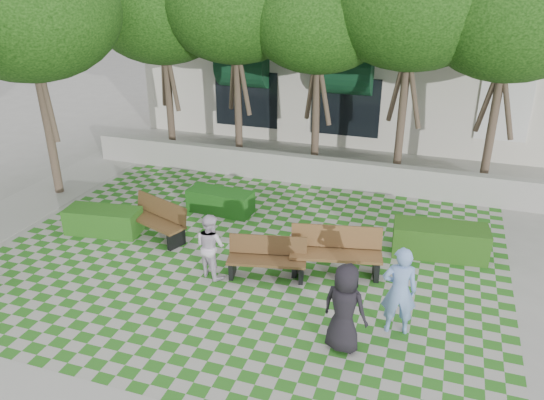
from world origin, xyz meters
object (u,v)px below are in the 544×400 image
(hedge_midleft, at_px, (220,201))
(person_blue, at_px, (399,291))
(hedge_west, at_px, (103,221))
(person_white, at_px, (210,246))
(bench_west, at_px, (156,220))
(hedge_east, at_px, (440,240))
(bench_mid, at_px, (267,259))
(person_dark, at_px, (345,308))
(bench_east, at_px, (336,252))

(hedge_midleft, distance_m, person_blue, 6.67)
(hedge_west, distance_m, person_white, 3.73)
(bench_west, relative_size, hedge_east, 0.89)
(person_white, bearing_deg, bench_mid, -140.41)
(person_dark, bearing_deg, bench_west, -13.16)
(hedge_midleft, bearing_deg, person_blue, -36.09)
(hedge_midleft, height_order, person_white, person_white)
(hedge_east, bearing_deg, bench_west, -169.13)
(bench_west, distance_m, person_blue, 6.64)
(bench_mid, height_order, hedge_west, bench_mid)
(bench_mid, relative_size, person_blue, 1.01)
(hedge_west, bearing_deg, person_dark, -20.33)
(bench_west, bearing_deg, person_white, -10.15)
(person_white, bearing_deg, bench_west, -8.32)
(bench_east, bearing_deg, bench_west, 164.54)
(bench_east, xyz_separation_m, hedge_east, (2.21, 1.62, -0.13))
(hedge_west, distance_m, person_dark, 7.36)
(hedge_midleft, bearing_deg, hedge_east, -5.41)
(person_blue, bearing_deg, hedge_midleft, -46.29)
(bench_mid, relative_size, person_white, 1.22)
(bench_west, relative_size, person_white, 1.30)
(bench_west, relative_size, person_dark, 1.14)
(bench_west, height_order, person_dark, person_dark)
(person_dark, height_order, person_white, person_dark)
(hedge_midleft, relative_size, hedge_west, 0.96)
(hedge_west, bearing_deg, bench_west, 9.95)
(hedge_east, height_order, hedge_midleft, hedge_east)
(hedge_west, bearing_deg, hedge_midleft, 42.14)
(person_dark, bearing_deg, bench_east, -60.59)
(hedge_east, bearing_deg, person_white, -151.58)
(bench_west, xyz_separation_m, person_blue, (6.31, -2.00, 0.44))
(hedge_west, relative_size, person_white, 1.28)
(bench_mid, relative_size, hedge_west, 0.96)
(bench_west, bearing_deg, bench_east, 17.57)
(bench_west, xyz_separation_m, person_white, (2.13, -1.28, 0.28))
(person_white, bearing_deg, person_dark, 178.14)
(bench_east, bearing_deg, hedge_east, 24.12)
(bench_mid, bearing_deg, hedge_midleft, 117.97)
(bench_west, bearing_deg, person_dark, -6.30)
(person_blue, distance_m, person_white, 4.25)
(bench_mid, distance_m, person_white, 1.30)
(hedge_west, bearing_deg, person_white, -16.11)
(person_blue, height_order, person_dark, person_blue)
(hedge_midleft, bearing_deg, hedge_west, -137.86)
(hedge_east, distance_m, hedge_midleft, 6.04)
(bench_mid, distance_m, hedge_west, 4.82)
(bench_east, height_order, hedge_west, bench_east)
(bench_east, relative_size, person_dark, 1.24)
(person_dark, bearing_deg, hedge_midleft, -32.24)
(bench_east, relative_size, hedge_west, 1.12)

